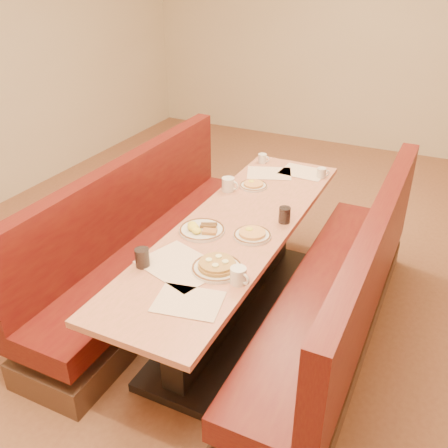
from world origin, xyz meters
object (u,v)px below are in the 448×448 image
at_px(booth_left, 147,250).
at_px(eggs_plate, 201,229).
at_px(coffee_mug_c, 322,173).
at_px(pancake_plate, 217,266).
at_px(soda_tumbler_mid, 285,215).
at_px(coffee_mug_a, 239,276).
at_px(coffee_mug_b, 229,184).
at_px(soda_tumbler_near, 142,258).
at_px(diner_table, 236,272).
at_px(coffee_mug_d, 263,158).
at_px(booth_right, 339,302).

distance_m(booth_left, eggs_plate, 0.72).
height_order(booth_left, coffee_mug_c, booth_left).
height_order(pancake_plate, soda_tumbler_mid, soda_tumbler_mid).
height_order(eggs_plate, coffee_mug_a, coffee_mug_a).
bearing_deg(coffee_mug_c, coffee_mug_b, -150.01).
bearing_deg(soda_tumbler_near, diner_table, 67.48).
bearing_deg(coffee_mug_c, coffee_mug_a, -104.69).
xyz_separation_m(coffee_mug_b, coffee_mug_c, (0.56, 0.55, -0.01)).
distance_m(booth_left, coffee_mug_b, 0.79).
relative_size(eggs_plate, coffee_mug_c, 2.93).
xyz_separation_m(diner_table, eggs_plate, (-0.17, -0.18, 0.39)).
xyz_separation_m(coffee_mug_a, coffee_mug_d, (-0.54, 1.69, -0.01)).
bearing_deg(pancake_plate, diner_table, 102.95).
height_order(booth_left, booth_right, same).
bearing_deg(soda_tumbler_near, coffee_mug_c, 71.59).
height_order(eggs_plate, soda_tumbler_mid, soda_tumbler_mid).
bearing_deg(soda_tumbler_near, booth_right, 33.70).
bearing_deg(eggs_plate, coffee_mug_a, -42.42).
bearing_deg(eggs_plate, coffee_mug_c, 69.42).
bearing_deg(diner_table, soda_tumbler_near, -112.52).
bearing_deg(booth_right, coffee_mug_c, 113.85).
height_order(soda_tumbler_near, soda_tumbler_mid, soda_tumbler_near).
height_order(coffee_mug_a, soda_tumbler_mid, soda_tumbler_mid).
xyz_separation_m(coffee_mug_a, coffee_mug_b, (-0.56, 1.05, 0.00)).
distance_m(diner_table, coffee_mug_d, 1.20).
bearing_deg(soda_tumbler_mid, coffee_mug_d, 119.69).
xyz_separation_m(diner_table, coffee_mug_a, (0.28, -0.59, 0.43)).
height_order(booth_left, coffee_mug_a, booth_left).
bearing_deg(booth_left, coffee_mug_a, -30.09).
bearing_deg(pancake_plate, coffee_mug_d, 103.05).
distance_m(diner_table, pancake_plate, 0.67).
xyz_separation_m(diner_table, coffee_mug_d, (-0.26, 1.10, 0.42)).
bearing_deg(booth_right, coffee_mug_a, -127.32).
bearing_deg(pancake_plate, booth_left, 148.41).
xyz_separation_m(booth_right, coffee_mug_a, (-0.45, -0.59, 0.44)).
height_order(coffee_mug_b, coffee_mug_c, coffee_mug_b).
height_order(coffee_mug_d, soda_tumbler_near, soda_tumbler_near).
bearing_deg(diner_table, soda_tumbler_mid, 33.20).
relative_size(coffee_mug_c, soda_tumbler_near, 0.89).
relative_size(booth_right, coffee_mug_d, 24.40).
bearing_deg(booth_right, diner_table, 180.00).
height_order(diner_table, coffee_mug_d, coffee_mug_d).
distance_m(diner_table, coffee_mug_b, 0.69).
xyz_separation_m(coffee_mug_d, soda_tumbler_near, (-0.02, -1.78, 0.02)).
xyz_separation_m(coffee_mug_b, soda_tumbler_mid, (0.55, -0.29, 0.00)).
height_order(coffee_mug_b, coffee_mug_d, coffee_mug_b).
relative_size(diner_table, coffee_mug_a, 20.13).
bearing_deg(coffee_mug_d, coffee_mug_b, -88.14).
distance_m(soda_tumbler_near, soda_tumbler_mid, 1.01).
xyz_separation_m(coffee_mug_b, coffee_mug_d, (0.02, 0.64, -0.01)).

